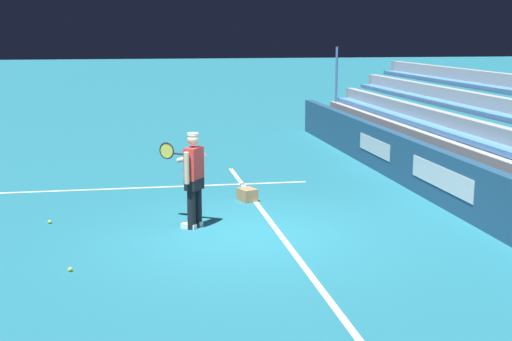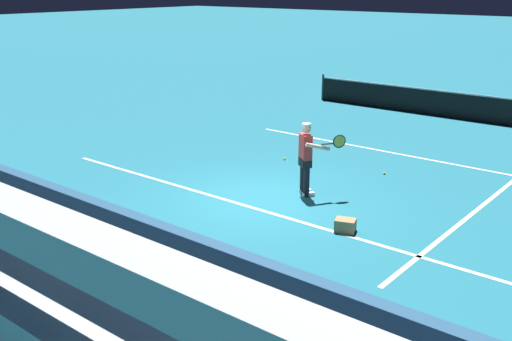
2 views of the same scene
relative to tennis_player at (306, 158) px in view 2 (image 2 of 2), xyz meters
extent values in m
plane|color=#1E6B7F|center=(-0.64, -0.93, -0.89)|extent=(160.00, 160.00, 0.00)
cube|color=white|center=(-0.64, -1.43, -0.89)|extent=(12.00, 0.10, 0.01)
cube|color=white|center=(3.47, 3.07, -0.89)|extent=(0.10, 12.00, 0.01)
cube|color=white|center=(-0.64, 4.57, -0.89)|extent=(8.22, 0.10, 0.01)
cube|color=navy|center=(-0.64, -5.11, -0.34)|extent=(24.95, 0.24, 1.10)
cube|color=silver|center=(0.64, -4.98, -0.29)|extent=(2.80, 0.01, 0.44)
cube|color=silver|center=(4.58, -4.98, -0.29)|extent=(2.20, 0.01, 0.40)
cube|color=#9EA3A8|center=(-0.64, -6.91, -0.34)|extent=(23.70, 2.40, 1.10)
cube|color=#4C89CC|center=(-0.64, -6.11, 0.29)|extent=(23.23, 0.40, 0.12)
cube|color=#9EA3A8|center=(-0.64, -6.39, 0.43)|extent=(23.70, 0.24, 0.45)
cube|color=#4C89CC|center=(-0.64, -6.91, 0.74)|extent=(23.23, 0.40, 0.12)
cylinder|color=black|center=(-0.11, 0.05, -0.45)|extent=(0.15, 0.15, 0.88)
cylinder|color=black|center=(0.07, -0.08, -0.45)|extent=(0.15, 0.15, 0.88)
cube|color=white|center=(-0.08, 0.09, -0.85)|extent=(0.25, 0.29, 0.09)
cube|color=white|center=(0.10, -0.03, -0.85)|extent=(0.25, 0.29, 0.09)
cube|color=black|center=(-0.02, -0.02, -0.09)|extent=(0.40, 0.38, 0.20)
cube|color=red|center=(-0.02, -0.02, 0.28)|extent=(0.41, 0.38, 0.58)
sphere|color=beige|center=(-0.02, -0.01, 0.71)|extent=(0.21, 0.21, 0.21)
cylinder|color=white|center=(-0.02, -0.01, 0.80)|extent=(0.20, 0.20, 0.05)
cylinder|color=beige|center=(-0.22, 0.12, 0.24)|extent=(0.09, 0.09, 0.56)
cylinder|color=beige|center=(0.29, 0.00, 0.33)|extent=(0.41, 0.53, 0.24)
cylinder|color=black|center=(0.43, 0.19, 0.38)|extent=(0.20, 0.26, 0.03)
torus|color=black|center=(0.60, 0.42, 0.42)|extent=(0.20, 0.27, 0.31)
cylinder|color=#D6D14C|center=(0.60, 0.42, 0.42)|extent=(0.16, 0.22, 0.27)
cube|color=#A87F51|center=(1.83, -1.28, -0.76)|extent=(0.48, 0.42, 0.26)
sphere|color=#CCE533|center=(-2.13, 3.79, -0.86)|extent=(0.07, 0.07, 0.07)
sphere|color=#CCE533|center=(-2.08, 2.00, -0.86)|extent=(0.07, 0.07, 0.07)
sphere|color=#CCE533|center=(-2.45, 3.74, -0.86)|extent=(0.07, 0.07, 0.07)
sphere|color=#CCE533|center=(0.71, 2.58, -0.86)|extent=(0.07, 0.07, 0.07)
cylinder|color=#33383D|center=(-6.14, 10.22, -0.36)|extent=(0.09, 0.09, 1.07)
cube|color=black|center=(-0.64, 10.22, -0.44)|extent=(11.00, 0.02, 0.91)
cube|color=white|center=(-0.64, 10.22, 0.04)|extent=(11.00, 0.04, 0.05)
camera|label=1|loc=(-12.37, 1.06, 2.57)|focal=50.00mm
camera|label=2|loc=(7.38, -10.99, 3.89)|focal=42.00mm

